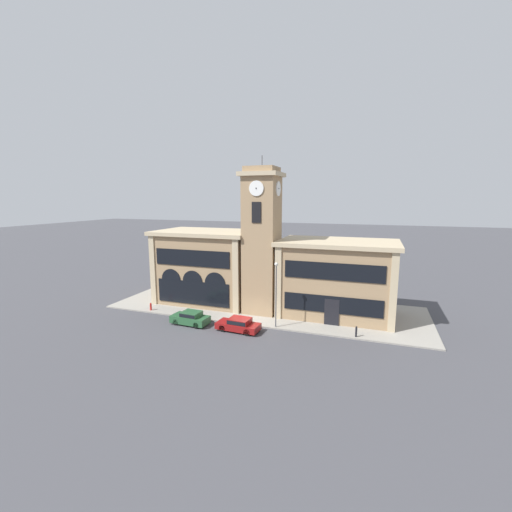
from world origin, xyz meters
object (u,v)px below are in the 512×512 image
(parked_car_near, at_px, (190,318))
(fire_hydrant, at_px, (151,307))
(bollard, at_px, (356,332))
(street_lamp, at_px, (276,286))
(parked_car_mid, at_px, (239,324))

(parked_car_near, xyz_separation_m, fire_hydrant, (-6.53, 2.16, -0.16))
(bollard, bearing_deg, street_lamp, -179.46)
(fire_hydrant, bearing_deg, bollard, -0.54)
(parked_car_mid, distance_m, street_lamp, 5.34)
(parked_car_mid, relative_size, bollard, 4.19)
(parked_car_near, distance_m, bollard, 16.75)
(parked_car_mid, height_order, bollard, parked_car_mid)
(street_lamp, distance_m, bollard, 8.74)
(parked_car_near, bearing_deg, bollard, -169.71)
(parked_car_near, bearing_deg, parked_car_mid, -176.36)
(street_lamp, bearing_deg, parked_car_mid, -150.58)
(parked_car_mid, relative_size, street_lamp, 0.66)
(parked_car_mid, bearing_deg, parked_car_near, 3.64)
(street_lamp, bearing_deg, fire_hydrant, 178.91)
(parked_car_mid, distance_m, fire_hydrant, 12.17)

